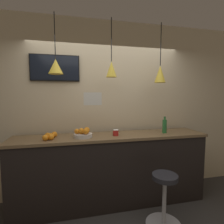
% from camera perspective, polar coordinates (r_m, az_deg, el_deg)
% --- Properties ---
extents(back_wall, '(8.00, 0.06, 2.90)m').
position_cam_1_polar(back_wall, '(2.99, -1.66, 1.11)').
color(back_wall, beige).
rests_on(back_wall, ground_plane).
extents(service_counter, '(2.92, 0.56, 1.08)m').
position_cam_1_polar(service_counter, '(2.84, 0.00, -18.14)').
color(service_counter, black).
rests_on(service_counter, ground_plane).
extents(bar_stool, '(0.46, 0.46, 0.68)m').
position_cam_1_polar(bar_stool, '(2.56, 16.72, -24.82)').
color(bar_stool, '#B7B7BC').
rests_on(bar_stool, ground_plane).
extents(fruit_bowl, '(0.27, 0.27, 0.14)m').
position_cam_1_polar(fruit_bowl, '(2.54, -9.45, -6.98)').
color(fruit_bowl, beige).
rests_on(fruit_bowl, service_counter).
extents(orange_pile, '(0.18, 0.26, 0.09)m').
position_cam_1_polar(orange_pile, '(2.56, -19.52, -7.44)').
color(orange_pile, orange).
rests_on(orange_pile, service_counter).
extents(juice_bottle, '(0.07, 0.07, 0.26)m').
position_cam_1_polar(juice_bottle, '(2.91, 16.79, -4.42)').
color(juice_bottle, '#286B33').
rests_on(juice_bottle, service_counter).
extents(spread_jar, '(0.09, 0.09, 0.09)m').
position_cam_1_polar(spread_jar, '(2.62, 1.21, -6.73)').
color(spread_jar, red).
rests_on(spread_jar, service_counter).
extents(pendant_lamp_left, '(0.20, 0.20, 0.83)m').
position_cam_1_polar(pendant_lamp_left, '(2.61, -17.92, 14.02)').
color(pendant_lamp_left, black).
extents(pendant_lamp_middle, '(0.16, 0.16, 0.86)m').
position_cam_1_polar(pendant_lamp_middle, '(2.66, -0.18, 13.87)').
color(pendant_lamp_middle, black).
extents(pendant_lamp_right, '(0.17, 0.17, 0.92)m').
position_cam_1_polar(pendant_lamp_right, '(2.93, 15.43, 11.93)').
color(pendant_lamp_right, black).
extents(mounted_tv, '(0.74, 0.04, 0.40)m').
position_cam_1_polar(mounted_tv, '(2.92, -18.09, 13.50)').
color(mounted_tv, black).
extents(hanging_menu_board, '(0.24, 0.01, 0.17)m').
position_cam_1_polar(hanging_menu_board, '(2.35, -6.32, 4.31)').
color(hanging_menu_board, silver).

